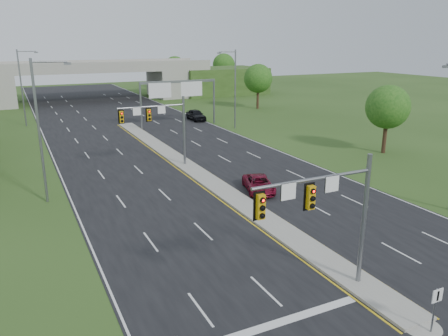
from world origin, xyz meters
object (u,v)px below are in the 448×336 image
signal_mast_far (162,121)px  sign_gantry (178,91)px  car_far_c (196,115)px  car_far_a (259,184)px  keep_right_sign (436,303)px  overpass (89,84)px  signal_mast_near (330,207)px

signal_mast_far → sign_gantry: bearing=65.9°
signal_mast_far → sign_gantry: size_ratio=0.60×
sign_gantry → car_far_c: bearing=40.6°
signal_mast_far → car_far_a: (4.95, -10.13, -4.06)m
keep_right_sign → signal_mast_far: bearing=94.4°
sign_gantry → keep_right_sign: bearing=-97.7°
sign_gantry → car_far_a: bearing=-97.6°
car_far_c → overpass: bearing=110.6°
car_far_a → sign_gantry: bearing=99.7°
keep_right_sign → car_far_c: bearing=78.3°
keep_right_sign → car_far_a: size_ratio=0.48×
signal_mast_far → sign_gantry: 21.91m
keep_right_sign → sign_gantry: size_ratio=0.19×
keep_right_sign → overpass: (0.00, 84.53, 2.04)m
car_far_c → sign_gantry: bearing=-138.1°
signal_mast_near → sign_gantry: 45.88m
sign_gantry → overpass: 35.75m
sign_gantry → car_far_c: (4.32, 3.69, -4.38)m
signal_mast_far → sign_gantry: (8.95, 19.99, 0.51)m
keep_right_sign → sign_gantry: bearing=82.3°
signal_mast_near → car_far_a: signal_mast_near is taller
signal_mast_far → car_far_a: 11.98m
signal_mast_near → car_far_a: 16.19m
signal_mast_near → car_far_a: (4.95, 14.87, -4.06)m
signal_mast_near → signal_mast_far: same height
sign_gantry → overpass: overpass is taller
signal_mast_far → keep_right_sign: 29.71m
sign_gantry → overpass: bearing=100.8°
signal_mast_far → keep_right_sign: bearing=-85.6°
keep_right_sign → sign_gantry: sign_gantry is taller
signal_mast_near → keep_right_sign: 5.94m
sign_gantry → car_far_a: 30.73m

